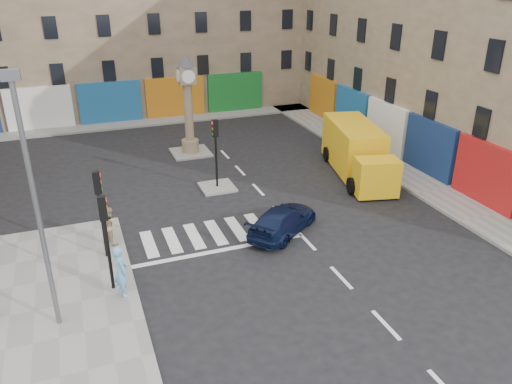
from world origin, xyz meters
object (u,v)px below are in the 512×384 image
traffic_light_left_near (105,228)px  navy_sedan (283,220)px  traffic_light_island (216,143)px  clock_pillar (188,99)px  yellow_van (357,151)px  pedestrian_tan (110,225)px  lamp_post (34,195)px  pedestrian_blue (121,271)px  traffic_light_left_far (100,201)px

traffic_light_left_near → navy_sedan: size_ratio=0.88×
traffic_light_island → clock_pillar: size_ratio=0.61×
traffic_light_island → yellow_van: (8.18, -0.69, -1.23)m
traffic_light_island → navy_sedan: size_ratio=0.88×
pedestrian_tan → lamp_post: bearing=129.5°
traffic_light_left_near → pedestrian_blue: 1.61m
lamp_post → navy_sedan: lamp_post is taller
traffic_light_left_near → pedestrian_tan: traffic_light_left_near is taller
traffic_light_left_near → navy_sedan: traffic_light_left_near is taller
traffic_light_left_far → navy_sedan: (7.63, -0.44, -2.01)m
traffic_light_left_near → navy_sedan: (7.63, 1.96, -2.01)m
traffic_light_island → lamp_post: 12.52m
pedestrian_tan → yellow_van: bearing=-101.6°
navy_sedan → pedestrian_tan: 7.49m
clock_pillar → lamp_post: bearing=-118.4°
pedestrian_tan → navy_sedan: bearing=-127.5°
pedestrian_blue → lamp_post: bearing=97.2°
navy_sedan → pedestrian_tan: (-7.33, 1.48, 0.37)m
traffic_light_left_far → clock_pillar: (6.30, 11.40, 0.93)m
traffic_light_left_far → traffic_light_left_near: bearing=-90.0°
navy_sedan → pedestrian_tan: pedestrian_tan is taller
lamp_post → yellow_van: 18.78m
traffic_light_left_near → navy_sedan: bearing=14.4°
traffic_light_left_far → lamp_post: bearing=-116.6°
clock_pillar → traffic_light_left_near: bearing=-114.5°
clock_pillar → pedestrian_tan: size_ratio=3.66×
navy_sedan → pedestrian_blue: pedestrian_blue is taller
yellow_van → navy_sedan: bearing=-129.7°
yellow_van → pedestrian_blue: size_ratio=3.98×
lamp_post → traffic_light_island: bearing=48.3°
lamp_post → pedestrian_tan: lamp_post is taller
clock_pillar → yellow_van: (8.18, -6.68, -2.19)m
navy_sedan → pedestrian_tan: size_ratio=2.52×
traffic_light_left_near → clock_pillar: bearing=65.5°
traffic_light_left_far → lamp_post: lamp_post is taller
clock_pillar → yellow_van: clock_pillar is taller
navy_sedan → pedestrian_blue: size_ratio=2.14×
yellow_van → pedestrian_blue: bearing=-138.3°
lamp_post → pedestrian_blue: 4.36m
traffic_light_island → pedestrian_blue: traffic_light_island is taller
clock_pillar → traffic_light_island: bearing=-90.0°
clock_pillar → pedestrian_blue: size_ratio=3.10×
navy_sedan → yellow_van: bearing=-90.7°
clock_pillar → yellow_van: size_ratio=0.78×
yellow_van → lamp_post: bearing=-139.2°
traffic_light_left_near → clock_pillar: (6.30, 13.80, 0.93)m
pedestrian_blue → navy_sedan: bearing=-85.5°
clock_pillar → navy_sedan: bearing=-83.6°
clock_pillar → yellow_van: 10.79m
traffic_light_left_near → traffic_light_left_far: 2.40m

